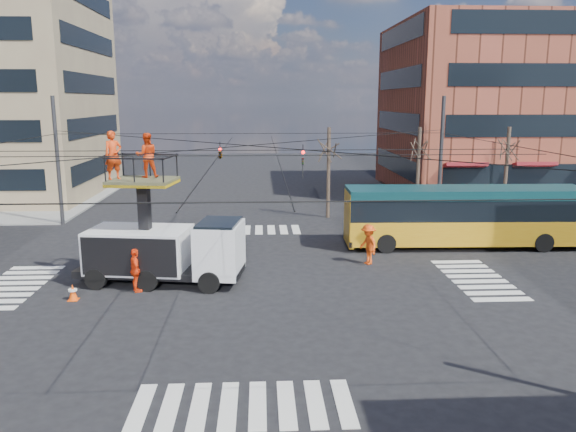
# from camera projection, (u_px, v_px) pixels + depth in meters

# --- Properties ---
(ground) EXTENTS (120.00, 120.00, 0.00)m
(ground) POSITION_uv_depth(u_px,v_px,m) (250.00, 282.00, 24.26)
(ground) COLOR black
(ground) RESTS_ON ground
(sidewalk_ne) EXTENTS (18.00, 18.00, 0.12)m
(sidewalk_ne) POSITION_uv_depth(u_px,v_px,m) (512.00, 196.00, 45.79)
(sidewalk_ne) COLOR slate
(sidewalk_ne) RESTS_ON ground
(crosswalks) EXTENTS (22.40, 22.40, 0.02)m
(crosswalks) POSITION_uv_depth(u_px,v_px,m) (250.00, 282.00, 24.26)
(crosswalks) COLOR silver
(crosswalks) RESTS_ON ground
(building_ne) EXTENTS (20.06, 16.06, 14.00)m
(building_ne) POSITION_uv_depth(u_px,v_px,m) (514.00, 109.00, 47.35)
(building_ne) COLOR brown
(building_ne) RESTS_ON ground
(overhead_network) EXTENTS (24.24, 24.24, 8.00)m
(overhead_network) POSITION_uv_depth(u_px,v_px,m) (247.00, 183.00, 23.78)
(overhead_network) COLOR #2D2D30
(overhead_network) RESTS_ON ground
(tree_a) EXTENTS (2.00, 2.00, 6.00)m
(tree_a) POSITION_uv_depth(u_px,v_px,m) (329.00, 148.00, 36.76)
(tree_a) COLOR #382B21
(tree_a) RESTS_ON ground
(tree_b) EXTENTS (2.00, 2.00, 6.00)m
(tree_b) POSITION_uv_depth(u_px,v_px,m) (419.00, 148.00, 37.05)
(tree_b) COLOR #382B21
(tree_b) RESTS_ON ground
(tree_c) EXTENTS (2.00, 2.00, 6.00)m
(tree_c) POSITION_uv_depth(u_px,v_px,m) (508.00, 148.00, 37.34)
(tree_c) COLOR #382B21
(tree_c) RESTS_ON ground
(utility_truck) EXTENTS (7.26, 3.46, 6.50)m
(utility_truck) POSITION_uv_depth(u_px,v_px,m) (164.00, 235.00, 23.87)
(utility_truck) COLOR black
(utility_truck) RESTS_ON ground
(city_bus) EXTENTS (12.72, 2.95, 3.20)m
(city_bus) POSITION_uv_depth(u_px,v_px,m) (465.00, 215.00, 29.87)
(city_bus) COLOR #C28012
(city_bus) RESTS_ON ground
(traffic_cone) EXTENTS (0.36, 0.36, 0.65)m
(traffic_cone) POSITION_uv_depth(u_px,v_px,m) (73.00, 292.00, 22.05)
(traffic_cone) COLOR #FF4C0A
(traffic_cone) RESTS_ON ground
(worker_ground) EXTENTS (0.81, 1.16, 1.83)m
(worker_ground) POSITION_uv_depth(u_px,v_px,m) (136.00, 270.00, 22.91)
(worker_ground) COLOR #FF3D10
(worker_ground) RESTS_ON ground
(flagger) EXTENTS (1.12, 1.43, 1.94)m
(flagger) POSITION_uv_depth(u_px,v_px,m) (368.00, 244.00, 26.80)
(flagger) COLOR #D8400D
(flagger) RESTS_ON ground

